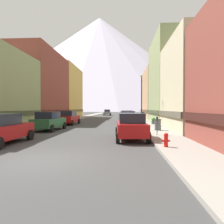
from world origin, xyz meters
The scene contains 23 objects.
ground_plane centered at (0.00, 0.00, 0.00)m, with size 400.00×400.00×0.00m, color #3C3C3C.
sidewalk_left centered at (-6.25, 35.00, 0.07)m, with size 2.50×100.00×0.15m, color gray.
sidewalk_right centered at (6.25, 35.00, 0.07)m, with size 2.50×100.00×0.15m, color gray.
storefront_left_2 centered at (-11.40, 24.43, 5.49)m, with size 8.11×13.23×11.33m.
storefront_left_3 centered at (-12.07, 37.80, 5.66)m, with size 9.44×13.02×11.68m.
storefront_right_1 centered at (11.56, 11.09, 4.10)m, with size 8.43×8.91×8.50m.
storefront_right_2 centered at (10.64, 21.09, 5.80)m, with size 6.58×10.80×11.97m.
storefront_right_3 centered at (10.71, 33.78, 4.69)m, with size 6.71×13.63×9.70m.
car_left_0 centered at (-3.80, 3.38, 0.90)m, with size 2.12×4.43×1.78m.
car_left_1 centered at (-3.80, 10.87, 0.90)m, with size 2.19×4.46×1.78m.
car_left_2 centered at (-3.80, 17.67, 0.90)m, with size 2.15×4.44×1.78m.
car_right_0 centered at (3.80, 5.78, 0.90)m, with size 2.25×4.48×1.78m.
car_right_1 centered at (3.80, 15.19, 0.90)m, with size 2.20×4.46×1.78m.
car_right_2 centered at (3.80, 23.55, 0.90)m, with size 2.22×4.47×1.78m.
car_driving_0 centered at (-1.60, 51.90, 0.90)m, with size 2.06×4.40×1.78m.
fire_hydrant_near centered at (5.45, 2.46, 0.53)m, with size 0.40×0.22×0.70m.
parking_meter_near centered at (5.75, 6.95, 1.01)m, with size 0.14×0.10×1.33m.
trash_bin_right centered at (6.35, 10.21, 0.64)m, with size 0.59×0.59×0.98m.
potted_plant_0 centered at (7.00, 17.24, 0.53)m, with size 0.47×0.47×0.79m.
potted_plant_1 centered at (-7.00, 16.11, 0.69)m, with size 0.68×0.68×0.97m.
pedestrian_0 centered at (6.25, 22.87, 0.88)m, with size 0.36×0.36×1.59m.
streetlamp_right centered at (5.35, 15.13, 3.99)m, with size 0.36×0.36×5.86m.
mountain_backdrop centered at (-28.94, 260.00, 61.89)m, with size 301.79×301.79×123.78m, color silver.
Camera 1 is at (3.31, -7.73, 2.09)m, focal length 31.98 mm.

